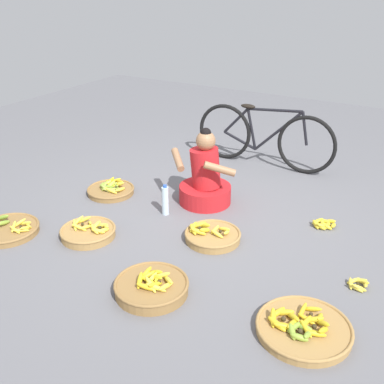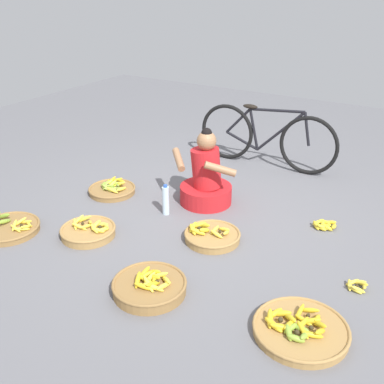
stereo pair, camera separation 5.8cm
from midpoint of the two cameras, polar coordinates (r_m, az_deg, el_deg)
name	(u,v)px [view 1 (the left image)]	position (r m, az deg, el deg)	size (l,w,h in m)	color
ground_plane	(203,218)	(4.43, 0.93, -3.14)	(10.00, 10.00, 0.00)	slate
vendor_woman_front	(205,180)	(4.61, 1.24, 1.51)	(0.75, 0.52, 0.78)	red
bicycle_leaning	(264,137)	(5.57, 8.47, 6.70)	(1.70, 0.10, 0.73)	black
banana_basket_front_right	(88,232)	(4.21, -12.95, -4.75)	(0.49, 0.49, 0.15)	#A87F47
banana_basket_mid_right	(152,286)	(3.44, -5.45, -11.42)	(0.55, 0.55, 0.16)	olive
banana_basket_near_bicycle	(212,235)	(4.05, 2.07, -5.32)	(0.49, 0.49, 0.15)	#A87F47
banana_basket_mid_left	(111,190)	(4.97, -10.23, 0.28)	(0.49, 0.49, 0.14)	olive
banana_basket_back_right	(303,328)	(3.19, 12.91, -15.89)	(0.62, 0.62, 0.13)	#A87F47
banana_basket_near_vendor	(8,229)	(4.48, -21.99, -4.24)	(0.56, 0.56, 0.14)	olive
loose_bananas_back_left	(324,224)	(4.42, 15.49, -3.78)	(0.22, 0.20, 0.08)	yellow
loose_bananas_front_center	(358,284)	(3.70, 19.25, -10.57)	(0.18, 0.17, 0.08)	yellow
water_bottle	(165,200)	(4.44, -3.67, -1.04)	(0.07, 0.07, 0.31)	silver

